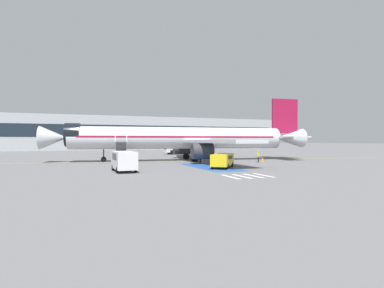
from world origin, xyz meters
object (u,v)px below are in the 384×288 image
(ground_crew_1, at_px, (200,156))
(traffic_cone_0, at_px, (262,159))
(service_van_0, at_px, (223,159))
(ground_crew_2, at_px, (197,155))
(fuel_tanker, at_px, (185,147))
(ground_crew_0, at_px, (258,156))
(airliner, at_px, (184,138))
(boarding_stairs_forward, at_px, (121,157))
(terminal_building, at_px, (105,133))
(service_van_1, at_px, (124,160))

(ground_crew_1, xyz_separation_m, traffic_cone_0, (10.76, -0.11, -0.78))
(service_van_0, distance_m, ground_crew_1, 8.33)
(service_van_0, height_order, ground_crew_2, ground_crew_2)
(fuel_tanker, bearing_deg, ground_crew_0, 179.91)
(ground_crew_1, bearing_deg, airliner, 60.32)
(ground_crew_2, height_order, traffic_cone_0, ground_crew_2)
(boarding_stairs_forward, relative_size, ground_crew_2, 3.07)
(ground_crew_1, bearing_deg, terminal_building, 61.01)
(airliner, xyz_separation_m, service_van_0, (0.25, -13.94, -2.67))
(service_van_0, xyz_separation_m, traffic_cone_0, (11.11, 8.22, -0.76))
(service_van_1, bearing_deg, ground_crew_2, 38.29)
(traffic_cone_0, bearing_deg, boarding_stairs_forward, 173.38)
(ground_crew_0, distance_m, ground_crew_2, 9.51)
(boarding_stairs_forward, height_order, traffic_cone_0, boarding_stairs_forward)
(service_van_1, xyz_separation_m, traffic_cone_0, (23.11, 8.49, -1.00))
(ground_crew_2, bearing_deg, traffic_cone_0, 146.01)
(fuel_tanker, xyz_separation_m, traffic_cone_0, (3.44, -28.59, -1.49))
(traffic_cone_0, bearing_deg, service_van_1, -159.83)
(boarding_stairs_forward, relative_size, ground_crew_1, 2.92)
(airliner, distance_m, traffic_cone_0, 13.17)
(boarding_stairs_forward, bearing_deg, ground_crew_1, -5.77)
(airliner, bearing_deg, fuel_tanker, -12.63)
(airliner, relative_size, boarding_stairs_forward, 8.18)
(service_van_1, bearing_deg, terminal_building, 84.80)
(terminal_building, bearing_deg, airliner, -83.12)
(fuel_tanker, distance_m, ground_crew_1, 29.42)
(service_van_1, xyz_separation_m, ground_crew_0, (21.34, 6.89, -0.26))
(fuel_tanker, height_order, service_van_0, fuel_tanker)
(fuel_tanker, height_order, traffic_cone_0, fuel_tanker)
(airliner, distance_m, service_van_1, 18.59)
(service_van_1, bearing_deg, boarding_stairs_forward, 82.07)
(ground_crew_2, distance_m, traffic_cone_0, 10.64)
(airliner, bearing_deg, ground_crew_1, -167.40)
(airliner, height_order, service_van_0, airliner)
(boarding_stairs_forward, xyz_separation_m, service_van_0, (10.98, -10.79, 0.06))
(airliner, xyz_separation_m, terminal_building, (-8.17, 67.73, 2.39))
(fuel_tanker, relative_size, ground_crew_1, 5.58)
(airliner, height_order, service_van_1, airliner)
(ground_crew_0, bearing_deg, ground_crew_1, 129.93)
(ground_crew_0, distance_m, traffic_cone_0, 2.50)
(fuel_tanker, height_order, ground_crew_1, fuel_tanker)
(ground_crew_0, relative_size, ground_crew_2, 1.02)
(service_van_0, distance_m, traffic_cone_0, 13.84)
(traffic_cone_0, distance_m, terminal_building, 76.22)
(airliner, bearing_deg, boarding_stairs_forward, 112.83)
(ground_crew_2, relative_size, terminal_building, 0.01)
(airliner, distance_m, ground_crew_0, 12.36)
(airliner, distance_m, ground_crew_2, 4.22)
(ground_crew_2, bearing_deg, ground_crew_1, 59.75)
(service_van_0, bearing_deg, airliner, 127.82)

